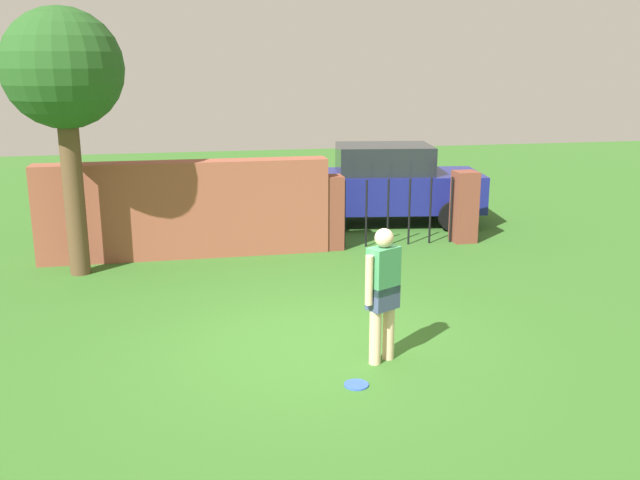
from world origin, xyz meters
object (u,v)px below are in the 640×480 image
at_px(person, 383,289).
at_px(car, 383,184).
at_px(tree, 63,74).
at_px(frisbee_blue, 356,385).

distance_m(person, car, 7.39).
distance_m(tree, car, 7.05).
xyz_separation_m(tree, person, (3.96, -4.42, -2.37)).
distance_m(tree, person, 6.39).
height_order(car, frisbee_blue, car).
relative_size(person, frisbee_blue, 6.00).
relative_size(tree, frisbee_blue, 15.93).
distance_m(tree, frisbee_blue, 6.92).
height_order(tree, person, tree).
xyz_separation_m(tree, car, (6.07, 2.67, -2.41)).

